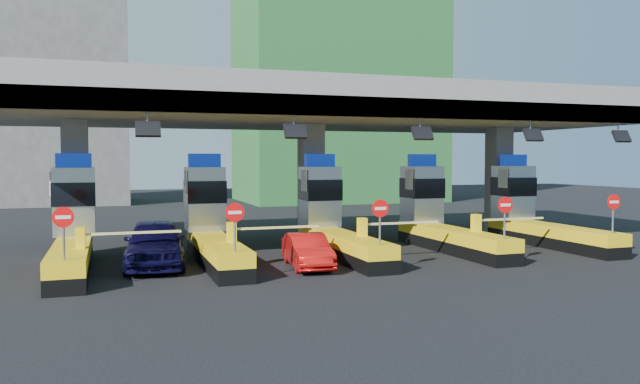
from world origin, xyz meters
name	(u,v)px	position (x,y,z in m)	size (l,w,h in m)	color
ground	(334,254)	(0.00, 0.00, 0.00)	(120.00, 120.00, 0.00)	black
toll_canopy	(312,110)	(0.00, 2.87, 6.13)	(28.00, 12.09, 7.00)	slate
toll_lane_far_left	(73,229)	(-10.00, 0.28, 1.40)	(4.43, 8.00, 4.16)	black
toll_lane_left	(211,224)	(-5.00, 0.28, 1.40)	(4.43, 8.00, 4.16)	black
toll_lane_center	(331,220)	(0.00, 0.28, 1.40)	(4.43, 8.00, 4.16)	black
toll_lane_right	(438,217)	(5.00, 0.28, 1.40)	(4.43, 8.00, 4.16)	black
toll_lane_far_right	(533,213)	(10.00, 0.28, 1.40)	(4.43, 8.00, 4.16)	black
bg_building_scaffold	(337,53)	(12.00, 32.00, 14.00)	(18.00, 12.00, 28.00)	#1E5926
bg_building_concrete	(44,102)	(-14.00, 36.00, 9.00)	(14.00, 10.00, 18.00)	#4C4C49
van	(155,243)	(-7.18, -0.72, 0.88)	(2.07, 5.16, 1.76)	black
red_car	(307,251)	(-1.97, -2.63, 0.61)	(1.30, 3.72, 1.23)	red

